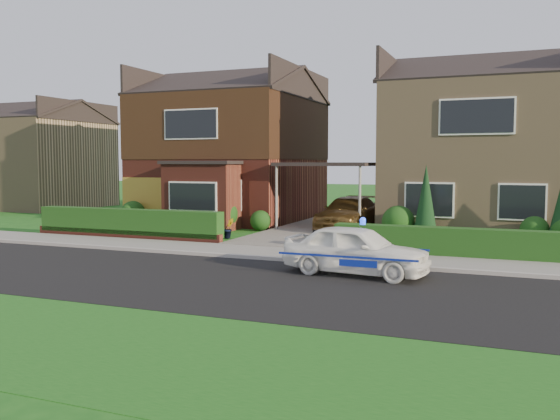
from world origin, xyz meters
The scene contains 25 objects.
ground centered at (0.00, 0.00, 0.00)m, with size 120.00×120.00×0.00m, color #165015.
road centered at (0.00, 0.00, 0.00)m, with size 60.00×6.00×0.02m, color black.
kerb centered at (0.00, 3.05, 0.06)m, with size 60.00×0.16×0.12m, color #9E9993.
sidewalk centered at (0.00, 4.10, 0.05)m, with size 60.00×2.00×0.10m, color slate.
grass_verge centered at (0.00, -5.00, 0.00)m, with size 60.00×4.00×0.01m, color #165015.
driveway centered at (0.00, 11.00, 0.06)m, with size 3.80×12.00×0.12m, color #666059.
house_left centered at (-5.78, 13.90, 3.81)m, with size 7.50×9.53×7.25m.
house_right centered at (5.80, 13.99, 3.66)m, with size 7.50×8.06×7.25m.
carport_link centered at (0.00, 10.95, 2.66)m, with size 3.80×3.00×2.77m.
garage_door centered at (-8.25, 9.96, 1.05)m, with size 2.20×0.10×2.10m, color olive.
dwarf_wall centered at (-5.80, 5.30, 0.18)m, with size 7.70×0.25×0.36m, color maroon.
hedge_left centered at (-5.80, 5.45, 0.00)m, with size 7.50×0.55×0.90m, color #183C13.
hedge_right centered at (5.80, 5.35, 0.00)m, with size 7.50×0.55×0.80m, color #183C13.
shrub_left_far centered at (-8.50, 9.50, 0.54)m, with size 1.08×1.08×1.08m, color #183C13.
shrub_left_mid centered at (-4.00, 9.30, 0.66)m, with size 1.32×1.32×1.32m, color #183C13.
shrub_left_near centered at (-2.40, 9.60, 0.42)m, with size 0.84×0.84×0.84m, color #183C13.
shrub_right_near centered at (3.20, 9.40, 0.60)m, with size 1.20×1.20×1.20m, color #183C13.
shrub_right_mid centered at (7.80, 9.50, 0.48)m, with size 0.96×0.96×0.96m, color #183C13.
conifer_a centered at (4.20, 9.20, 1.30)m, with size 0.90×0.90×2.60m, color black.
neighbour_left centered at (-20.00, 16.00, 2.60)m, with size 6.50×7.00×5.20m, color #987E5D.
police_car centered at (3.57, 1.89, 0.62)m, with size 3.33×3.77×1.40m.
driveway_car centered at (1.00, 10.63, 0.75)m, with size 1.77×4.36×1.27m, color brown.
potted_plant_a centered at (-7.26, 7.88, 0.42)m, with size 0.44×0.30×0.84m, color gray.
potted_plant_b centered at (-2.50, 6.93, 0.36)m, with size 0.32×0.40×0.73m, color gray.
potted_plant_c centered at (-2.50, 6.00, 0.39)m, with size 0.43×0.43×0.77m, color gray.
Camera 1 is at (7.20, -12.23, 2.79)m, focal length 38.00 mm.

